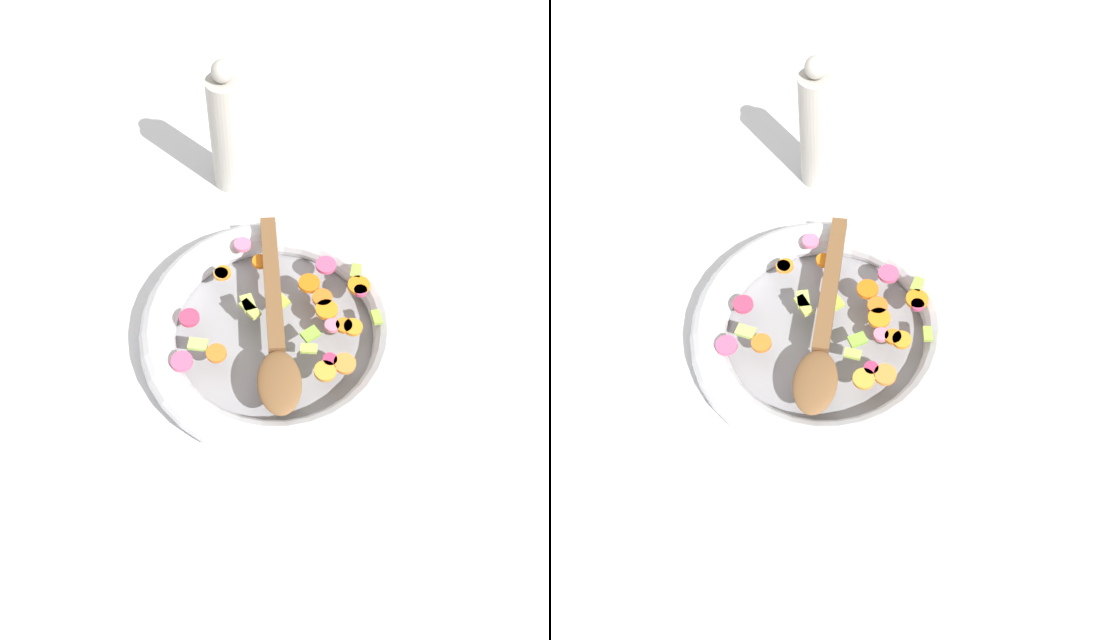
{
  "view_description": "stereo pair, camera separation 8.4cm",
  "coord_description": "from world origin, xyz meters",
  "views": [
    {
      "loc": [
        0.42,
        -0.13,
        0.76
      ],
      "look_at": [
        0.0,
        0.0,
        0.05
      ],
      "focal_mm": 35.0,
      "sensor_mm": 36.0,
      "label": 1
    },
    {
      "loc": [
        0.44,
        -0.04,
        0.76
      ],
      "look_at": [
        0.0,
        0.0,
        0.05
      ],
      "focal_mm": 35.0,
      "sensor_mm": 36.0,
      "label": 2
    }
  ],
  "objects": [
    {
      "name": "skillet",
      "position": [
        0.0,
        0.0,
        0.02
      ],
      "size": [
        0.37,
        0.37,
        0.05
      ],
      "color": "gray",
      "rests_on": "ground_plane"
    },
    {
      "name": "ground_plane",
      "position": [
        0.0,
        0.0,
        0.0
      ],
      "size": [
        4.0,
        4.0,
        0.0
      ],
      "primitive_type": "plane",
      "color": "silver"
    },
    {
      "name": "chopped_vegetables",
      "position": [
        -0.0,
        0.02,
        0.05
      ],
      "size": [
        0.27,
        0.3,
        0.01
      ],
      "color": "orange",
      "rests_on": "skillet"
    },
    {
      "name": "wooden_spoon",
      "position": [
        0.02,
        -0.01,
        0.06
      ],
      "size": [
        0.31,
        0.11,
        0.01
      ],
      "color": "brown",
      "rests_on": "chopped_vegetables"
    },
    {
      "name": "pepper_mill",
      "position": [
        -0.31,
        0.02,
        0.1
      ],
      "size": [
        0.05,
        0.05,
        0.23
      ],
      "color": "#B2ADA3",
      "rests_on": "ground_plane"
    }
  ]
}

